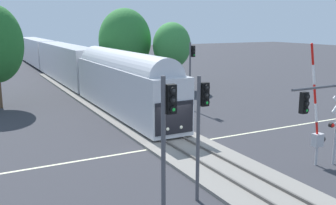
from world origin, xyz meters
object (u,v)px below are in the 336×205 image
(traffic_signal_median, at_px, (201,119))
(traffic_signal_far_side, at_px, (191,65))
(elm_centre_background, at_px, (125,40))
(crossing_gate_near, at_px, (317,129))
(commuter_train, at_px, (64,61))
(oak_far_right, at_px, (172,45))
(traffic_signal_near_left, at_px, (167,134))

(traffic_signal_median, xyz_separation_m, traffic_signal_far_side, (9.03, 15.89, 0.34))
(traffic_signal_far_side, relative_size, elm_centre_background, 0.63)
(crossing_gate_near, bearing_deg, commuter_train, 97.27)
(traffic_signal_median, relative_size, oak_far_right, 0.70)
(commuter_train, relative_size, elm_centre_background, 7.05)
(commuter_train, bearing_deg, traffic_signal_median, -94.25)
(elm_centre_background, bearing_deg, crossing_gate_near, -91.33)
(traffic_signal_near_left, relative_size, oak_far_right, 0.76)
(traffic_signal_near_left, bearing_deg, traffic_signal_median, 38.34)
(crossing_gate_near, bearing_deg, traffic_signal_median, -175.25)
(commuter_train, xyz_separation_m, traffic_signal_far_side, (6.11, -23.50, 1.32))
(traffic_signal_far_side, distance_m, elm_centre_background, 15.14)
(elm_centre_background, bearing_deg, traffic_signal_median, -105.48)
(commuter_train, relative_size, oak_far_right, 8.54)
(traffic_signal_near_left, height_order, elm_centre_background, elm_centre_background)
(oak_far_right, bearing_deg, traffic_signal_far_side, -109.23)
(traffic_signal_far_side, bearing_deg, elm_centre_background, 91.77)
(elm_centre_background, relative_size, oak_far_right, 1.21)
(crossing_gate_near, height_order, traffic_signal_near_left, crossing_gate_near)
(crossing_gate_near, xyz_separation_m, oak_far_right, (4.95, 26.06, 3.10))
(commuter_train, bearing_deg, elm_centre_background, -56.28)
(traffic_signal_median, distance_m, oak_far_right, 29.66)
(commuter_train, distance_m, elm_centre_background, 10.59)
(commuter_train, bearing_deg, traffic_signal_far_side, -75.43)
(commuter_train, xyz_separation_m, crossing_gate_near, (4.94, -38.73, -0.65))
(crossing_gate_near, relative_size, elm_centre_background, 0.70)
(traffic_signal_median, distance_m, elm_centre_background, 32.16)
(crossing_gate_near, distance_m, traffic_signal_median, 8.06)
(commuter_train, height_order, oak_far_right, oak_far_right)
(elm_centre_background, bearing_deg, commuter_train, 123.72)
(elm_centre_background, distance_m, oak_far_right, 6.01)
(traffic_signal_near_left, xyz_separation_m, oak_far_right, (15.58, 28.91, 1.19))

